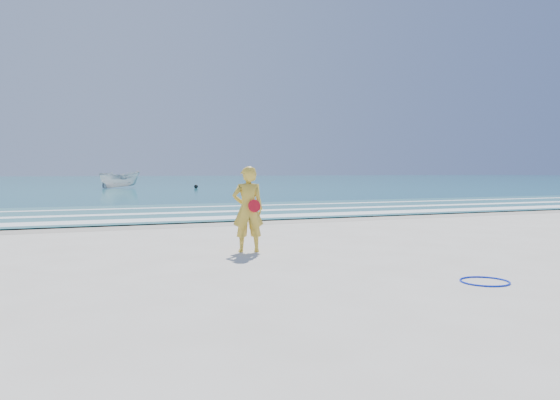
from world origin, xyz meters
name	(u,v)px	position (x,y,z in m)	size (l,w,h in m)	color
ground	(367,265)	(0.00, 0.00, 0.00)	(400.00, 400.00, 0.00)	silver
wet_sand	(225,222)	(0.00, 9.00, 0.00)	(400.00, 2.40, 0.00)	#B2A893
ocean	(85,180)	(0.00, 105.00, 0.02)	(400.00, 190.00, 0.04)	#19727F
shallow	(191,211)	(0.00, 14.00, 0.04)	(400.00, 10.00, 0.01)	#59B7AD
foam_near	(215,218)	(0.00, 10.30, 0.05)	(400.00, 1.40, 0.01)	white
foam_mid	(196,212)	(0.00, 13.20, 0.05)	(400.00, 0.90, 0.01)	white
foam_far	(179,207)	(0.00, 16.50, 0.05)	(400.00, 0.60, 0.01)	white
hoop	(485,281)	(0.86, -2.04, 0.01)	(0.75, 0.75, 0.03)	#0C2AE4
boat	(120,180)	(0.72, 48.20, 0.90)	(1.68, 4.47, 1.72)	silver
buoy	(196,186)	(7.50, 44.13, 0.23)	(0.39, 0.39, 0.39)	black
woman	(248,209)	(-1.48, 2.38, 0.91)	(0.73, 0.55, 1.82)	gold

